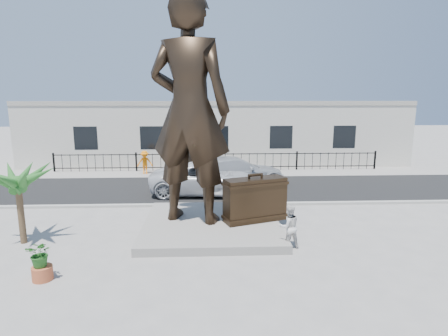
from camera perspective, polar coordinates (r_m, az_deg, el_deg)
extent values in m
plane|color=#9E9991|center=(13.43, 0.37, -11.34)|extent=(100.00, 100.00, 0.00)
cube|color=black|center=(21.04, -0.70, -2.98)|extent=(40.00, 7.00, 0.01)
cube|color=#A5A399|center=(17.65, -0.35, -5.58)|extent=(40.00, 0.25, 0.12)
cube|color=#9E9991|center=(24.94, -0.99, -0.73)|extent=(40.00, 2.50, 0.02)
cube|color=gray|center=(14.77, -1.88, -8.61)|extent=(5.20, 5.20, 0.30)
cube|color=black|center=(25.61, -1.04, 0.93)|extent=(22.00, 0.10, 1.20)
cube|color=silver|center=(29.55, -1.26, 5.42)|extent=(28.00, 7.00, 4.40)
imported|color=black|center=(14.14, -5.28, 8.77)|extent=(3.59, 2.90, 8.53)
cube|color=black|center=(14.55, 4.75, -4.82)|extent=(2.52, 1.53, 1.69)
imported|color=silver|center=(12.97, 9.87, -8.77)|extent=(0.82, 0.69, 1.51)
imported|color=silver|center=(19.57, -2.63, -1.61)|extent=(6.02, 3.09, 1.63)
imported|color=#ABAEB0|center=(21.04, 1.60, -0.61)|extent=(6.28, 3.95, 1.70)
imported|color=orange|center=(24.98, -11.98, 0.85)|extent=(1.06, 0.70, 1.53)
cylinder|color=#B95531|center=(12.06, -25.93, -14.21)|extent=(0.56, 0.56, 0.40)
imported|color=#215A1D|center=(11.83, -26.18, -11.62)|extent=(0.72, 0.63, 0.78)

